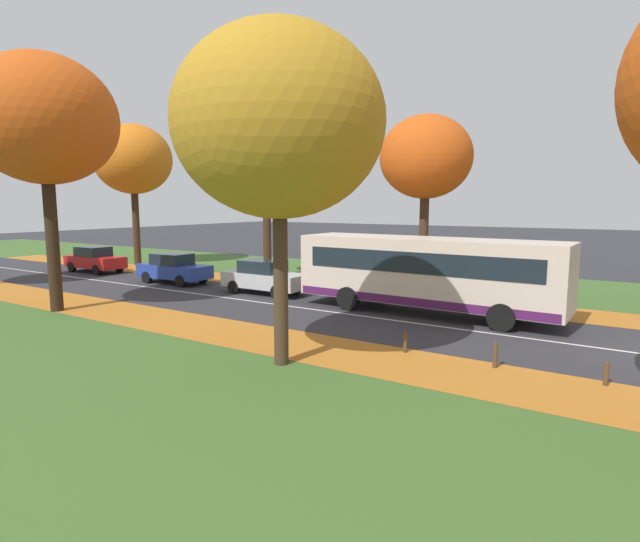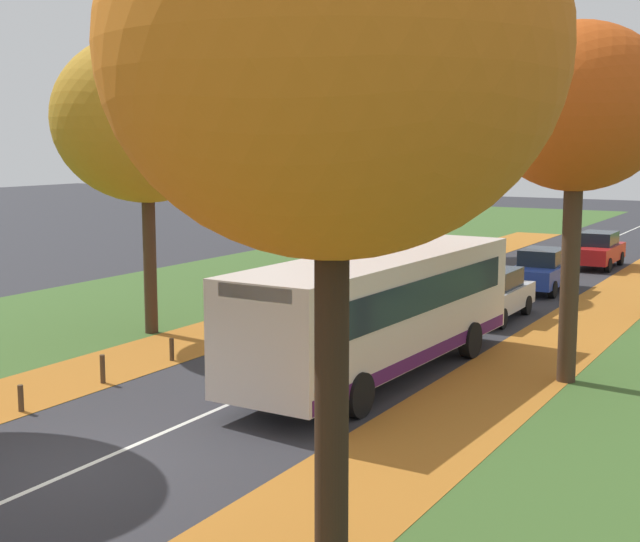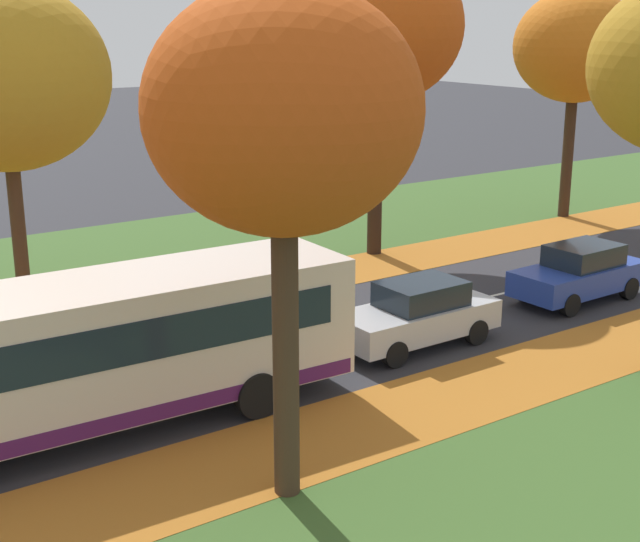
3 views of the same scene
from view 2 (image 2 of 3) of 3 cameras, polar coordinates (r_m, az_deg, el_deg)
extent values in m
plane|color=#2D2D33|center=(16.62, -14.73, -11.98)|extent=(160.00, 160.00, 0.00)
cube|color=#3D6028|center=(37.49, -3.32, -0.46)|extent=(12.00, 90.00, 0.01)
cube|color=#B26B23|center=(30.06, -2.22, -2.61)|extent=(2.80, 60.00, 0.00)
cube|color=#B26B23|center=(26.45, 14.98, -4.39)|extent=(2.80, 60.00, 0.00)
cube|color=silver|center=(33.42, 10.01, -1.64)|extent=(0.12, 80.00, 0.01)
cylinder|color=#422D1E|center=(26.90, -10.84, 0.60)|extent=(0.39, 0.39, 4.32)
ellipsoid|color=#B27F1E|center=(26.68, -11.08, 9.56)|extent=(5.43, 5.43, 4.89)
cylinder|color=black|center=(36.25, 1.99, 3.59)|extent=(0.49, 0.49, 5.46)
ellipsoid|color=#C64C14|center=(36.17, 2.03, 11.19)|extent=(5.52, 5.52, 4.97)
cylinder|color=#382619|center=(45.38, 7.61, 4.12)|extent=(0.44, 0.44, 4.92)
ellipsoid|color=orange|center=(45.28, 7.72, 9.51)|extent=(4.81, 4.81, 4.33)
cylinder|color=black|center=(11.01, 0.75, -9.30)|extent=(0.42, 0.42, 4.70)
ellipsoid|color=orange|center=(10.55, 0.80, 14.04)|extent=(5.43, 5.43, 4.88)
cylinder|color=#422D1E|center=(21.76, 15.69, -0.63)|extent=(0.44, 0.44, 4.86)
ellipsoid|color=#C64C14|center=(21.53, 16.12, 10.07)|extent=(4.30, 4.30, 3.87)
cylinder|color=#4C3823|center=(20.07, -18.60, -7.74)|extent=(0.12, 0.12, 0.58)
cylinder|color=#4C3823|center=(21.81, -13.74, -6.12)|extent=(0.12, 0.12, 0.69)
cylinder|color=#4C3823|center=(23.66, -9.47, -4.99)|extent=(0.12, 0.12, 0.60)
cube|color=beige|center=(21.67, 3.90, -2.25)|extent=(2.85, 10.48, 2.50)
cube|color=#19232D|center=(17.31, -4.10, -3.74)|extent=(2.30, 0.18, 1.30)
cube|color=#19232D|center=(21.60, 3.91, -1.20)|extent=(2.85, 9.23, 0.80)
cube|color=#4C1951|center=(21.89, 3.87, -5.00)|extent=(2.87, 10.27, 0.32)
cube|color=yellow|center=(17.16, -4.16, -1.40)|extent=(1.75, 0.14, 0.28)
cylinder|color=black|center=(18.65, 2.43, -7.92)|extent=(0.33, 0.97, 0.96)
cylinder|color=black|center=(19.88, -3.59, -6.91)|extent=(0.33, 0.97, 0.96)
cylinder|color=black|center=(23.98, 9.60, -4.37)|extent=(0.33, 0.97, 0.96)
cylinder|color=black|center=(24.94, 4.53, -3.79)|extent=(0.33, 0.97, 0.96)
cube|color=#B7BABF|center=(29.23, 10.88, -1.75)|extent=(1.72, 4.21, 0.70)
cube|color=#19232D|center=(29.27, 11.01, -0.45)|extent=(1.46, 2.02, 0.60)
cylinder|color=black|center=(27.84, 11.53, -3.00)|extent=(0.22, 0.64, 0.64)
cylinder|color=black|center=(28.35, 8.52, -2.72)|extent=(0.22, 0.64, 0.64)
cylinder|color=black|center=(30.29, 13.06, -2.14)|extent=(0.22, 0.64, 0.64)
cylinder|color=black|center=(30.76, 10.27, -1.90)|extent=(0.22, 0.64, 0.64)
cube|color=#233D9E|center=(35.13, 13.97, -0.18)|extent=(1.78, 4.23, 0.70)
cube|color=#19232D|center=(35.18, 14.07, 0.90)|extent=(1.48, 2.04, 0.60)
cylinder|color=black|center=(33.74, 14.67, -1.15)|extent=(0.23, 0.64, 0.64)
cylinder|color=black|center=(34.14, 12.12, -0.95)|extent=(0.23, 0.64, 0.64)
cylinder|color=black|center=(36.24, 15.68, -0.55)|extent=(0.23, 0.64, 0.64)
cylinder|color=black|center=(36.62, 13.30, -0.37)|extent=(0.23, 0.64, 0.64)
cube|color=#B21919|center=(42.46, 17.31, 1.11)|extent=(1.70, 4.20, 0.70)
cube|color=#19232D|center=(42.54, 17.39, 2.00)|extent=(1.45, 2.02, 0.60)
cylinder|color=black|center=(41.08, 17.96, 0.36)|extent=(0.22, 0.64, 0.64)
cylinder|color=black|center=(41.42, 15.84, 0.51)|extent=(0.22, 0.64, 0.64)
cylinder|color=black|center=(43.61, 18.67, 0.77)|extent=(0.22, 0.64, 0.64)
cylinder|color=black|center=(43.93, 16.67, 0.91)|extent=(0.22, 0.64, 0.64)
camera|label=1|loc=(30.50, -36.40, 4.08)|focal=28.00mm
camera|label=3|loc=(15.12, 56.01, 12.90)|focal=50.00mm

